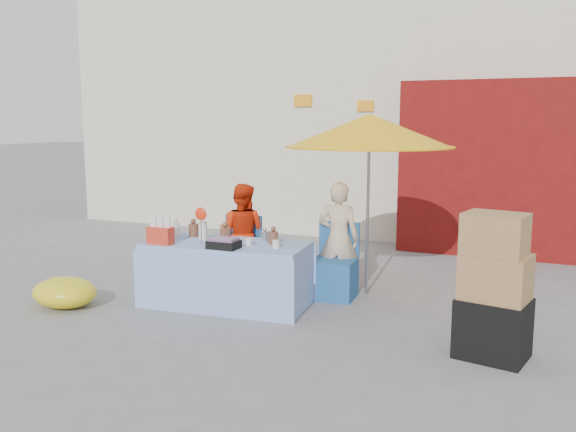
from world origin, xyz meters
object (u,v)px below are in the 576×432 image
at_px(market_table, 226,273).
at_px(box_stack, 494,292).
at_px(chair_right, 334,276).
at_px(chair_left, 237,266).
at_px(vendor_orange, 242,234).
at_px(umbrella, 369,131).
at_px(vendor_beige, 338,239).

bearing_deg(market_table, box_stack, -14.15).
xyz_separation_m(chair_right, box_stack, (1.82, -1.18, 0.32)).
bearing_deg(chair_left, vendor_orange, 86.15).
distance_m(umbrella, box_stack, 2.48).
relative_size(market_table, vendor_orange, 1.50).
bearing_deg(market_table, vendor_beige, 35.61).
bearing_deg(box_stack, vendor_orange, 156.86).
bearing_deg(chair_right, box_stack, -36.34).
distance_m(chair_right, box_stack, 2.19).
bearing_deg(umbrella, chair_right, -136.64).
bearing_deg(chair_right, vendor_beige, 86.15).
bearing_deg(chair_left, chair_right, -3.45).
bearing_deg(vendor_beige, vendor_orange, -3.45).
xyz_separation_m(market_table, box_stack, (2.82, -0.45, 0.22)).
distance_m(vendor_beige, box_stack, 2.25).
relative_size(vendor_orange, vendor_beige, 0.95).
xyz_separation_m(chair_right, vendor_beige, (0.00, 0.13, 0.41)).
bearing_deg(chair_left, vendor_beige, 2.68).
relative_size(chair_right, vendor_beige, 0.64).
relative_size(market_table, vendor_beige, 1.42).
bearing_deg(market_table, umbrella, 32.75).
height_order(chair_right, umbrella, umbrella).
bearing_deg(vendor_orange, market_table, 102.45).
bearing_deg(chair_left, market_table, -74.75).
height_order(chair_right, vendor_beige, vendor_beige).
height_order(chair_left, vendor_beige, vendor_beige).
bearing_deg(box_stack, chair_right, 147.11).
height_order(market_table, box_stack, box_stack).
distance_m(chair_left, umbrella, 2.27).
height_order(chair_left, box_stack, box_stack).
xyz_separation_m(market_table, chair_left, (-0.25, 0.73, -0.10)).
distance_m(market_table, chair_right, 1.24).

